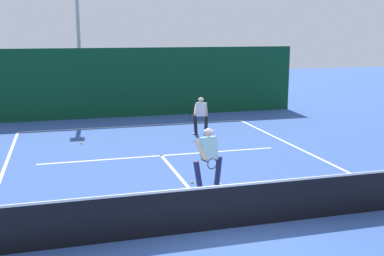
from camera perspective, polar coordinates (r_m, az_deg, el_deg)
name	(u,v)px	position (r m, az deg, el deg)	size (l,w,h in m)	color
ground_plane	(223,229)	(10.41, 3.82, -12.06)	(80.00, 80.00, 0.00)	#315298
court_line_baseline_far	(136,126)	(21.38, -6.76, 0.26)	(10.04, 0.10, 0.01)	white
court_line_service	(161,156)	(16.21, -3.72, -3.34)	(8.18, 0.10, 0.01)	white
court_line_centre	(185,184)	(13.26, -0.83, -6.72)	(0.10, 6.40, 0.01)	white
tennis_net	(224,206)	(10.21, 3.86, -9.43)	(11.00, 0.09, 1.10)	#1E4723
player_near	(208,156)	(12.60, 1.99, -3.35)	(0.92, 0.92, 1.67)	#1E234C
player_far	(201,114)	(19.25, 1.05, 1.65)	(0.96, 0.86, 1.56)	black
tennis_ball	(192,182)	(13.30, 0.01, -6.54)	(0.07, 0.07, 0.07)	#D1E033
tennis_ball_extra	(81,143)	(18.30, -13.21, -1.79)	(0.07, 0.07, 0.07)	#D1E033
back_fence_windscreen	(127,83)	(23.53, -7.81, 5.45)	(17.47, 0.12, 3.40)	#0B3C22
light_pole	(77,13)	(25.20, -13.65, 13.34)	(0.55, 0.44, 8.42)	#9EA39E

